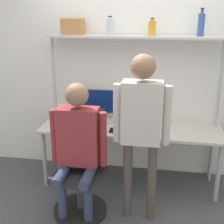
% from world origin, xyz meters
% --- Properties ---
extents(ground_plane, '(12.00, 12.00, 0.00)m').
position_xyz_m(ground_plane, '(0.00, 0.00, 0.00)').
color(ground_plane, '#4C4C51').
extents(wall_back, '(8.00, 0.06, 2.70)m').
position_xyz_m(wall_back, '(0.00, 0.72, 1.35)').
color(wall_back, white).
rests_on(wall_back, ground_plane).
extents(desk, '(2.11, 0.67, 0.73)m').
position_xyz_m(desk, '(0.00, 0.36, 0.66)').
color(desk, beige).
rests_on(desk, ground_plane).
extents(shelf_unit, '(2.01, 0.32, 1.77)m').
position_xyz_m(shelf_unit, '(0.00, 0.52, 1.56)').
color(shelf_unit, silver).
rests_on(shelf_unit, ground_plane).
extents(monitor, '(0.55, 0.22, 0.39)m').
position_xyz_m(monitor, '(-0.51, 0.54, 0.94)').
color(monitor, '#B7B7BC').
rests_on(monitor, desk).
extents(laptop, '(0.31, 0.21, 0.22)m').
position_xyz_m(laptop, '(-0.47, 0.27, 0.79)').
color(laptop, '#333338').
rests_on(laptop, desk).
extents(cell_phone, '(0.07, 0.15, 0.01)m').
position_xyz_m(cell_phone, '(-0.19, 0.19, 0.73)').
color(cell_phone, black).
rests_on(cell_phone, desk).
extents(office_chair, '(0.56, 0.56, 0.93)m').
position_xyz_m(office_chair, '(-0.43, -0.34, 0.29)').
color(office_chair, black).
rests_on(office_chair, ground_plane).
extents(person_seated, '(0.57, 0.47, 1.40)m').
position_xyz_m(person_seated, '(-0.44, -0.38, 0.83)').
color(person_seated, '#2D3856').
rests_on(person_seated, ground_plane).
extents(person_standing, '(0.54, 0.23, 1.68)m').
position_xyz_m(person_standing, '(0.17, -0.33, 1.08)').
color(person_standing, '#4C473D').
rests_on(person_standing, ground_plane).
extents(bottle_blue, '(0.07, 0.07, 0.30)m').
position_xyz_m(bottle_blue, '(0.72, 0.52, 1.89)').
color(bottle_blue, '#335999').
rests_on(bottle_blue, shelf_unit).
extents(bottle_clear, '(0.09, 0.09, 0.21)m').
position_xyz_m(bottle_clear, '(-0.28, 0.52, 1.86)').
color(bottle_clear, silver).
rests_on(bottle_clear, shelf_unit).
extents(bottle_amber, '(0.08, 0.08, 0.19)m').
position_xyz_m(bottle_amber, '(0.19, 0.52, 1.85)').
color(bottle_amber, gold).
rests_on(bottle_amber, shelf_unit).
extents(storage_box, '(0.25, 0.19, 0.18)m').
position_xyz_m(storage_box, '(-0.72, 0.52, 1.86)').
color(storage_box, '#B27A47').
rests_on(storage_box, shelf_unit).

